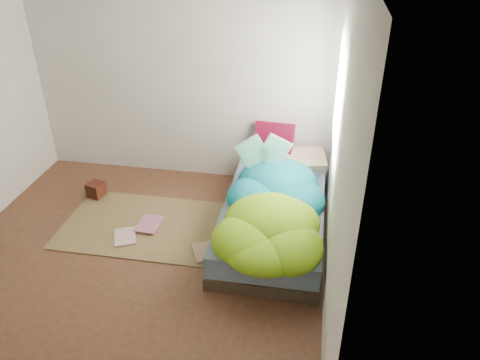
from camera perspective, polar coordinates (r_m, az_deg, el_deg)
name	(u,v)px	position (r m, az deg, el deg)	size (l,w,h in m)	color
ground	(136,260)	(4.57, -12.58, -9.55)	(3.50, 3.50, 0.00)	#46291B
room_walls	(114,96)	(3.77, -15.12, 9.88)	(3.54, 3.54, 2.62)	beige
bed	(274,216)	(4.77, 4.14, -4.36)	(1.00, 2.00, 0.34)	#3B3120
duvet	(272,199)	(4.40, 3.98, -2.30)	(0.96, 1.84, 0.34)	#086C81
rug	(141,225)	(5.02, -11.95, -5.35)	(1.60, 1.10, 0.01)	brown
pillow_floral	(299,160)	(5.32, 7.16, 2.39)	(0.59, 0.37, 0.13)	beige
pillow_magenta	(274,142)	(5.38, 4.15, 4.66)	(0.44, 0.14, 0.44)	#500518
open_book	(264,143)	(4.74, 2.93, 4.58)	(0.47, 0.10, 0.28)	green
wooden_box	(96,190)	(5.58, -17.15, -1.12)	(0.17, 0.17, 0.17)	#390F0D
floor_book_a	(114,238)	(4.86, -15.08, -6.88)	(0.21, 0.29, 0.02)	silver
floor_book_b	(138,223)	(5.02, -12.27, -5.12)	(0.24, 0.32, 0.03)	pink
floor_book_c	(194,254)	(4.53, -5.62, -8.94)	(0.21, 0.29, 0.02)	tan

